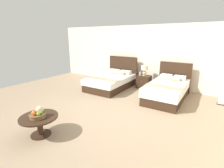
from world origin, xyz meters
The scene contains 10 objects.
ground_plane centered at (0.00, 0.00, -0.01)m, with size 9.73×10.15×0.02m, color #967E63.
wall_back centered at (0.00, 3.28, 1.26)m, with size 9.73×0.12×2.52m, color beige.
bed_near_window centered at (-1.14, 2.03, 0.29)m, with size 1.40×2.13×1.20m.
bed_near_corner centered at (1.14, 2.02, 0.31)m, with size 1.19×2.10×1.13m.
nightstand centered at (-0.02, 2.75, 0.26)m, with size 0.53×0.44×0.52m.
table_lamp centered at (-0.02, 2.77, 0.78)m, with size 0.28×0.28×0.41m.
vase centered at (-0.18, 2.71, 0.60)m, with size 0.07×0.07×0.15m.
coffee_table centered at (-0.47, -1.68, 0.33)m, with size 0.78×0.78×0.44m.
fruit_bowl centered at (-0.44, -1.71, 0.52)m, with size 0.33×0.33×0.23m.
floor_lamp_corner centered at (2.69, 2.49, 0.69)m, with size 0.20×0.20×1.38m.
Camera 1 is at (2.57, -3.44, 2.05)m, focal length 26.67 mm.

